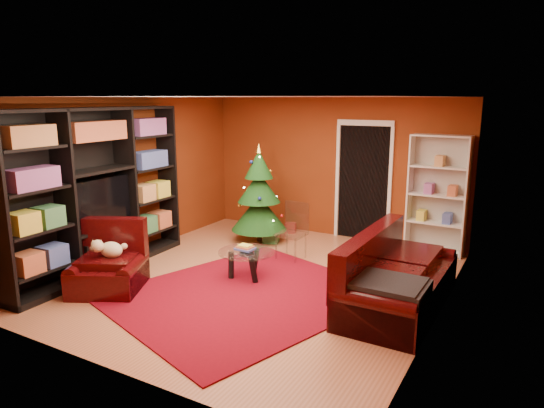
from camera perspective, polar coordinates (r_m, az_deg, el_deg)
The scene contains 17 objects.
floor at distance 7.15m, azimuth -1.60°, elevation -9.05°, with size 5.00×5.50×0.05m, color #A15C3D.
ceiling at distance 6.65m, azimuth -1.74°, elevation 12.71°, with size 5.00×5.50×0.05m, color silver.
wall_back at distance 9.23m, azimuth 7.29°, elevation 4.28°, with size 5.00×0.05×2.60m, color maroon.
wall_left at distance 8.35m, azimuth -16.70°, elevation 3.00°, with size 0.05×5.50×2.60m, color maroon.
wall_right at distance 5.91m, azimuth 19.81°, elevation -0.95°, with size 0.05×5.50×2.60m, color maroon.
doorway at distance 9.02m, azimuth 10.67°, elevation 2.37°, with size 1.06×0.60×2.16m, color black, non-canonical shape.
rug at distance 6.59m, azimuth -3.29°, elevation -10.66°, with size 2.78×3.25×0.02m, color maroon.
media_unit at distance 7.62m, azimuth -19.90°, elevation 1.36°, with size 0.49×3.20×2.45m, color black, non-canonical shape.
christmas_tree at distance 8.76m, azimuth -1.54°, elevation 1.13°, with size 1.01×1.01×1.81m, color #113C13, non-canonical shape.
gift_box_green at distance 8.86m, azimuth -0.11°, elevation -3.66°, with size 0.27×0.27×0.27m, color #296733.
gift_box_red at distance 9.49m, azimuth 2.20°, elevation -2.83°, with size 0.19×0.19×0.19m, color maroon.
white_bookshelf at distance 8.55m, azimuth 18.88°, elevation 0.99°, with size 0.95×0.34×2.05m, color white, non-canonical shape.
armchair at distance 7.00m, azimuth -18.80°, elevation -6.69°, with size 0.97×0.97×0.76m, color black, non-canonical shape.
dog at distance 6.97m, azimuth -18.37°, elevation -5.13°, with size 0.40×0.30×0.25m, color beige, non-canonical shape.
sofa at distance 6.31m, azimuth 14.83°, elevation -7.62°, with size 2.21×0.99×0.95m, color black, non-canonical shape.
coffee_table at distance 7.10m, azimuth -3.02°, elevation -7.14°, with size 0.82×0.82×0.51m, color gray, non-canonical shape.
acrylic_chair at distance 7.88m, azimuth 2.25°, elevation -3.60°, with size 0.43×0.47×0.84m, color #66605B, non-canonical shape.
Camera 1 is at (3.44, -5.69, 2.59)m, focal length 32.00 mm.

